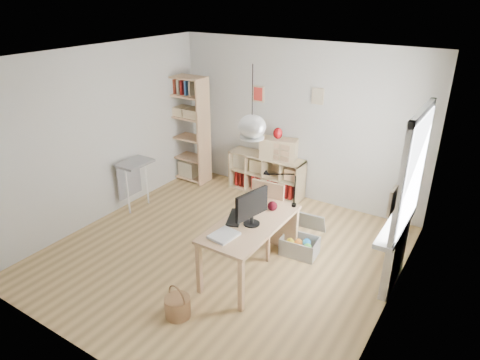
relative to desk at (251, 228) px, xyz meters
The scene contains 20 objects.
ground 0.87m from the desk, 164.74° to the left, with size 4.50×4.50×0.00m, color tan.
room_shell 1.34m from the desk, 164.74° to the left, with size 4.50×4.50×4.50m.
window_unit 2.04m from the desk, 24.12° to the left, with size 0.07×1.16×1.46m.
radiator 1.82m from the desk, 24.58° to the left, with size 0.10×0.80×0.80m, color white.
windowsill 1.77m from the desk, 25.25° to the left, with size 0.22×1.20×0.06m, color white.
desk is the anchor object (origin of this frame).
cube_shelf 2.48m from the desk, 114.61° to the left, with size 1.40×0.38×0.72m.
tall_bookshelf 3.27m from the desk, 142.99° to the left, with size 0.80×0.38×2.00m.
side_table 2.64m from the desk, 169.06° to the left, with size 0.40×0.55×0.85m.
chair 0.60m from the desk, 104.49° to the left, with size 0.52×0.52×0.98m.
wicker_basket 1.30m from the desk, 102.78° to the right, with size 0.30×0.30×0.41m.
storage_chest 0.98m from the desk, 64.09° to the left, with size 0.55×0.61×0.53m.
monitor 0.35m from the desk, 48.97° to the right, with size 0.21×0.52×0.45m.
keyboard 0.25m from the desk, behind, with size 0.17×0.45×0.02m, color black.
task_lamp 0.74m from the desk, 85.26° to the left, with size 0.45×0.17×0.48m.
yarn_ball 0.45m from the desk, 79.39° to the left, with size 0.13×0.13×0.13m, color #440911.
paper_tray 0.49m from the desk, 101.14° to the right, with size 0.26×0.33×0.03m, color white.
drawer_chest 2.33m from the desk, 109.36° to the left, with size 0.63×0.29×0.36m, color #D2BF8A.
red_vase 2.39m from the desk, 109.98° to the left, with size 0.16×0.16×0.19m, color maroon.
potted_plant 1.95m from the desk, 35.02° to the left, with size 0.25×0.22×0.28m, color #366325.
Camera 1 is at (2.95, -4.17, 3.46)m, focal length 32.00 mm.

